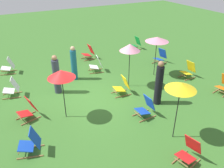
# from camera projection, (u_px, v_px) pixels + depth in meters

# --- Properties ---
(ground_plane) EXTENTS (40.00, 40.00, 0.00)m
(ground_plane) POSITION_uv_depth(u_px,v_px,m) (86.00, 101.00, 9.50)
(ground_plane) COLOR #386B28
(deckchair_0) EXTENTS (0.63, 0.85, 0.83)m
(deckchair_0) POSITION_uv_depth(u_px,v_px,m) (97.00, 65.00, 11.85)
(deckchair_0) COLOR olive
(deckchair_0) RESTS_ON ground
(deckchair_1) EXTENTS (0.53, 0.79, 0.83)m
(deckchair_1) POSITION_uv_depth(u_px,v_px,m) (188.00, 70.00, 11.26)
(deckchair_1) COLOR olive
(deckchair_1) RESTS_ON ground
(deckchair_2) EXTENTS (0.64, 0.85, 0.83)m
(deckchair_2) POSITION_uv_depth(u_px,v_px,m) (189.00, 152.00, 6.49)
(deckchair_2) COLOR olive
(deckchair_2) RESTS_ON ground
(deckchair_3) EXTENTS (0.53, 0.80, 0.83)m
(deckchair_3) POSITION_uv_depth(u_px,v_px,m) (122.00, 86.00, 9.84)
(deckchair_3) COLOR olive
(deckchair_3) RESTS_ON ground
(deckchair_4) EXTENTS (0.63, 0.85, 0.83)m
(deckchair_4) POSITION_uv_depth(u_px,v_px,m) (161.00, 57.00, 12.84)
(deckchair_4) COLOR olive
(deckchair_4) RESTS_ON ground
(deckchair_5) EXTENTS (0.64, 0.85, 0.83)m
(deckchair_5) POSITION_uv_depth(u_px,v_px,m) (9.00, 66.00, 11.70)
(deckchair_5) COLOR olive
(deckchair_5) RESTS_ON ground
(deckchair_6) EXTENTS (0.52, 0.79, 0.83)m
(deckchair_6) POSITION_uv_depth(u_px,v_px,m) (146.00, 108.00, 8.43)
(deckchair_6) COLOR olive
(deckchair_6) RESTS_ON ground
(deckchair_7) EXTENTS (0.66, 0.86, 0.83)m
(deckchair_7) POSITION_uv_depth(u_px,v_px,m) (28.00, 110.00, 8.31)
(deckchair_7) COLOR olive
(deckchair_7) RESTS_ON ground
(deckchair_8) EXTENTS (0.64, 0.85, 0.83)m
(deckchair_8) POSITION_uv_depth(u_px,v_px,m) (12.00, 88.00, 9.69)
(deckchair_8) COLOR olive
(deckchair_8) RESTS_ON ground
(deckchair_9) EXTENTS (0.49, 0.77, 0.83)m
(deckchair_9) POSITION_uv_depth(u_px,v_px,m) (136.00, 44.00, 14.85)
(deckchair_9) COLOR olive
(deckchair_9) RESTS_ON ground
(deckchair_10) EXTENTS (0.61, 0.84, 0.83)m
(deckchair_10) POSITION_uv_depth(u_px,v_px,m) (224.00, 85.00, 9.96)
(deckchair_10) COLOR olive
(deckchair_10) RESTS_ON ground
(deckchair_11) EXTENTS (0.67, 0.86, 0.83)m
(deckchair_11) POSITION_uv_depth(u_px,v_px,m) (31.00, 143.00, 6.80)
(deckchair_11) COLOR olive
(deckchair_11) RESTS_ON ground
(deckchair_14) EXTENTS (0.53, 0.79, 0.83)m
(deckchair_14) POSITION_uv_depth(u_px,v_px,m) (89.00, 53.00, 13.41)
(deckchair_14) COLOR olive
(deckchair_14) RESTS_ON ground
(umbrella_0) EXTENTS (1.12, 1.12, 1.97)m
(umbrella_0) POSITION_uv_depth(u_px,v_px,m) (157.00, 39.00, 10.79)
(umbrella_0) COLOR black
(umbrella_0) RESTS_ON ground
(umbrella_1) EXTENTS (0.93, 0.93, 2.02)m
(umbrella_1) POSITION_uv_depth(u_px,v_px,m) (181.00, 87.00, 6.67)
(umbrella_1) COLOR black
(umbrella_1) RESTS_ON ground
(umbrella_2) EXTENTS (0.96, 0.96, 1.92)m
(umbrella_2) POSITION_uv_depth(u_px,v_px,m) (61.00, 74.00, 7.71)
(umbrella_2) COLOR black
(umbrella_2) RESTS_ON ground
(umbrella_3) EXTENTS (0.90, 0.90, 2.03)m
(umbrella_3) POSITION_uv_depth(u_px,v_px,m) (130.00, 48.00, 9.76)
(umbrella_3) COLOR black
(umbrella_3) RESTS_ON ground
(person_0) EXTENTS (0.31, 0.31, 1.73)m
(person_0) POSITION_uv_depth(u_px,v_px,m) (56.00, 75.00, 9.75)
(person_0) COLOR #333847
(person_0) RESTS_ON ground
(person_1) EXTENTS (0.39, 0.39, 1.67)m
(person_1) POSITION_uv_depth(u_px,v_px,m) (74.00, 64.00, 10.89)
(person_1) COLOR #195972
(person_1) RESTS_ON ground
(person_2) EXTENTS (0.41, 0.41, 1.85)m
(person_2) POSITION_uv_depth(u_px,v_px,m) (159.00, 84.00, 8.95)
(person_2) COLOR black
(person_2) RESTS_ON ground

